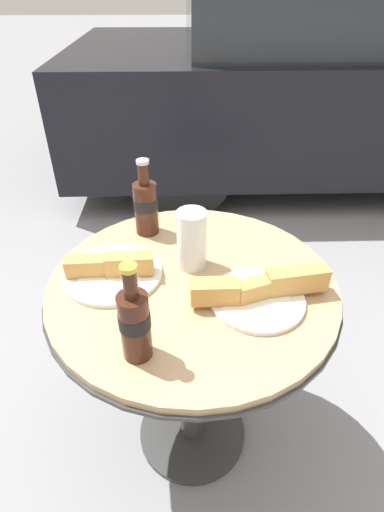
% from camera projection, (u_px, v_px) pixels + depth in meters
% --- Properties ---
extents(ground_plane, '(30.00, 30.00, 0.00)m').
position_uv_depth(ground_plane, '(192.00, 432.00, 1.40)').
color(ground_plane, gray).
extents(bistro_table, '(0.73, 0.73, 0.69)m').
position_uv_depth(bistro_table, '(192.00, 324.00, 1.09)').
color(bistro_table, '#333333').
rests_on(bistro_table, ground_plane).
extents(cola_bottle_left, '(0.07, 0.07, 0.22)m').
position_uv_depth(cola_bottle_left, '(146.00, 205.00, 1.13)').
color(cola_bottle_left, '#3D1E14').
rests_on(cola_bottle_left, bistro_table).
extents(cola_bottle_right, '(0.06, 0.06, 0.22)m').
position_uv_depth(cola_bottle_right, '(135.00, 322.00, 0.76)').
color(cola_bottle_right, '#3D1E14').
rests_on(cola_bottle_right, bistro_table).
extents(drinking_glass, '(0.08, 0.08, 0.16)m').
position_uv_depth(drinking_glass, '(191.00, 242.00, 1.01)').
color(drinking_glass, '#C68923').
rests_on(drinking_glass, bistro_table).
extents(lunch_plate_near, '(0.33, 0.22, 0.07)m').
position_uv_depth(lunch_plate_near, '(260.00, 291.00, 0.92)').
color(lunch_plate_near, white).
rests_on(lunch_plate_near, bistro_table).
extents(lunch_plate_far, '(0.25, 0.25, 0.07)m').
position_uv_depth(lunch_plate_far, '(112.00, 270.00, 1.00)').
color(lunch_plate_far, white).
rests_on(lunch_plate_far, bistro_table).
extents(parked_car, '(3.88, 1.85, 1.40)m').
position_uv_depth(parked_car, '(335.00, 78.00, 2.95)').
color(parked_car, black).
rests_on(parked_car, ground_plane).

